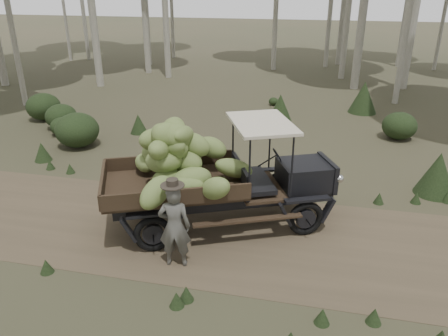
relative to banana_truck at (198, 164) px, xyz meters
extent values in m
plane|color=#473D2B|center=(0.06, -0.24, -1.57)|extent=(120.00, 120.00, 0.00)
cube|color=brown|center=(0.06, -0.24, -1.57)|extent=(70.00, 4.00, 0.01)
cube|color=black|center=(2.26, 1.04, -0.49)|extent=(1.41, 1.38, 0.60)
cube|color=black|center=(2.81, 1.28, -0.49)|extent=(0.54, 1.04, 0.67)
cube|color=black|center=(0.87, 0.42, -0.38)|extent=(0.69, 1.43, 0.60)
cube|color=#38281C|center=(-0.52, -0.19, -0.49)|extent=(3.57, 3.02, 0.09)
cube|color=#38281C|center=(-0.91, 0.70, -0.29)|extent=(2.81, 1.29, 0.35)
cube|color=#38281C|center=(-0.13, -1.09, -0.29)|extent=(2.81, 1.29, 0.35)
cube|color=#38281C|center=(-1.91, -0.80, -0.29)|extent=(0.85, 1.82, 0.35)
cube|color=beige|center=(1.30, 0.61, 0.84)|extent=(1.89, 2.20, 0.07)
cube|color=black|center=(0.36, 0.65, -0.90)|extent=(4.62, 2.12, 0.20)
cube|color=black|center=(0.69, -0.11, -0.90)|extent=(4.62, 2.12, 0.20)
torus|color=black|center=(1.72, 1.75, -1.16)|extent=(0.82, 0.47, 0.83)
torus|color=black|center=(2.42, 0.15, -1.16)|extent=(0.82, 0.47, 0.83)
torus|color=black|center=(-1.37, 0.39, -1.16)|extent=(0.82, 0.47, 0.83)
torus|color=black|center=(-0.67, -1.21, -1.16)|extent=(0.82, 0.47, 0.83)
sphere|color=beige|center=(2.69, 1.76, -0.43)|extent=(0.20, 0.20, 0.20)
sphere|color=beige|center=(3.09, 0.87, -0.43)|extent=(0.20, 0.20, 0.20)
ellipsoid|color=olive|center=(-1.33, 0.15, -0.15)|extent=(0.75, 0.79, 0.44)
ellipsoid|color=olive|center=(-0.70, -0.47, 0.19)|extent=(0.88, 0.70, 0.56)
ellipsoid|color=olive|center=(-0.51, -0.26, 0.51)|extent=(1.04, 0.75, 0.79)
ellipsoid|color=olive|center=(-0.38, -0.27, 0.69)|extent=(0.90, 1.01, 0.75)
ellipsoid|color=olive|center=(-0.12, -0.75, -0.21)|extent=(1.00, 0.66, 0.44)
ellipsoid|color=olive|center=(-0.50, -0.43, 0.21)|extent=(0.71, 1.03, 0.60)
ellipsoid|color=olive|center=(-1.00, 0.02, 0.49)|extent=(0.86, 0.87, 0.52)
ellipsoid|color=olive|center=(-0.27, -0.17, 0.72)|extent=(0.41, 0.91, 0.56)
ellipsoid|color=olive|center=(-0.01, -0.49, -0.16)|extent=(1.04, 0.97, 0.54)
ellipsoid|color=olive|center=(-0.26, 0.54, 0.15)|extent=(0.73, 1.08, 0.84)
ellipsoid|color=olive|center=(-0.53, -0.30, 0.50)|extent=(1.06, 0.85, 0.62)
ellipsoid|color=olive|center=(-0.52, -0.07, 0.76)|extent=(0.51, 0.83, 0.70)
ellipsoid|color=olive|center=(-0.58, -0.53, -0.24)|extent=(0.94, 1.04, 0.77)
ellipsoid|color=olive|center=(-1.02, 0.21, 0.11)|extent=(0.82, 0.55, 0.60)
ellipsoid|color=olive|center=(-0.58, 0.01, 0.45)|extent=(0.94, 0.95, 0.54)
ellipsoid|color=olive|center=(-0.73, -0.21, 0.71)|extent=(0.75, 0.84, 0.46)
ellipsoid|color=olive|center=(-0.53, 0.15, -0.25)|extent=(0.87, 0.87, 0.55)
ellipsoid|color=olive|center=(0.15, 0.67, 0.15)|extent=(0.87, 0.57, 0.67)
ellipsoid|color=olive|center=(-0.11, 0.07, 0.43)|extent=(0.91, 0.52, 0.73)
ellipsoid|color=olive|center=(-0.45, -0.14, 0.74)|extent=(0.87, 0.93, 0.66)
ellipsoid|color=olive|center=(0.75, 0.28, -0.14)|extent=(1.05, 0.74, 0.66)
ellipsoid|color=olive|center=(-0.23, -0.11, 0.10)|extent=(0.91, 0.67, 0.67)
ellipsoid|color=olive|center=(-0.65, -0.65, 0.52)|extent=(0.61, 0.99, 0.65)
ellipsoid|color=olive|center=(-0.58, -0.34, 0.73)|extent=(0.88, 1.01, 0.78)
ellipsoid|color=olive|center=(-0.50, -1.31, -0.12)|extent=(0.85, 1.06, 0.82)
ellipsoid|color=olive|center=(0.59, -0.83, -0.14)|extent=(0.99, 0.85, 0.76)
imported|color=#52514B|center=(-0.06, -1.54, -0.70)|extent=(0.70, 0.53, 1.74)
cylinder|color=#312A22|center=(-0.06, -1.54, 0.19)|extent=(0.54, 0.54, 0.02)
cylinder|color=#312A22|center=(-0.06, -1.54, 0.25)|extent=(0.27, 0.27, 0.14)
ellipsoid|color=#233319|center=(0.42, 11.10, -1.39)|extent=(0.45, 0.45, 0.36)
cone|color=#233319|center=(5.71, 3.01, -0.98)|extent=(1.06, 1.06, 1.18)
ellipsoid|color=#233319|center=(-8.50, 6.77, -1.02)|extent=(1.36, 1.36, 1.09)
cone|color=#233319|center=(4.32, 10.78, -0.90)|extent=(1.20, 1.20, 1.34)
ellipsoid|color=#233319|center=(5.36, 7.46, -1.07)|extent=(1.22, 1.22, 0.97)
cone|color=#233319|center=(-4.06, 6.04, -1.21)|extent=(0.65, 0.65, 0.72)
cone|color=#233319|center=(-5.96, 2.80, -1.27)|extent=(0.55, 0.55, 0.61)
ellipsoid|color=#233319|center=(-7.14, 5.87, -1.08)|extent=(1.19, 1.19, 0.96)
ellipsoid|color=#233319|center=(-6.71, 5.17, -1.23)|extent=(0.84, 0.84, 0.67)
ellipsoid|color=#233319|center=(-5.50, 4.20, -0.97)|extent=(1.47, 1.47, 1.18)
cone|color=#233319|center=(0.94, 8.82, -1.03)|extent=(0.98, 0.98, 1.08)
cone|color=#233319|center=(5.94, 2.56, -1.42)|extent=(0.27, 0.27, 0.30)
cone|color=#233319|center=(0.97, 2.64, -1.42)|extent=(0.27, 0.27, 0.30)
cone|color=#233319|center=(-4.59, 2.10, -1.42)|extent=(0.27, 0.27, 0.30)
cone|color=#233319|center=(2.85, -2.60, -1.42)|extent=(0.27, 0.27, 0.30)
cone|color=#233319|center=(0.46, -2.54, -1.42)|extent=(0.27, 0.27, 0.30)
cone|color=#233319|center=(-5.35, 2.23, -1.42)|extent=(0.27, 0.27, 0.30)
cone|color=#233319|center=(4.20, 2.10, -1.42)|extent=(0.27, 0.27, 0.30)
cone|color=#233319|center=(5.14, 2.33, -1.42)|extent=(0.27, 0.27, 0.30)
cone|color=#233319|center=(3.70, -2.40, -1.42)|extent=(0.27, 0.27, 0.30)
cone|color=#233319|center=(-2.45, -2.37, -1.42)|extent=(0.27, 0.27, 0.30)
cone|color=#233319|center=(0.35, -2.74, -1.42)|extent=(0.27, 0.27, 0.30)
cone|color=#233319|center=(0.34, 2.51, -1.42)|extent=(0.27, 0.27, 0.30)
camera|label=1|loc=(2.50, -8.52, 3.72)|focal=35.00mm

